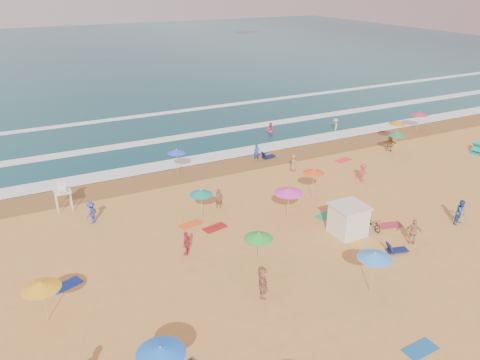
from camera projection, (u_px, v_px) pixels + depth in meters
name	position (u px, v px, depth m)	size (l,w,h in m)	color
ground	(289.00, 229.00, 32.25)	(220.00, 220.00, 0.00)	gold
ocean	(81.00, 56.00, 100.92)	(220.00, 140.00, 0.18)	#0C4756
wet_sand	(215.00, 168.00, 42.47)	(220.00, 220.00, 0.00)	olive
surf_foam	(181.00, 139.00, 49.64)	(200.00, 18.70, 0.05)	white
cabana	(348.00, 220.00, 31.32)	(2.00, 2.00, 2.00)	white
cabana_roof	(350.00, 206.00, 30.90)	(2.20, 2.20, 0.12)	silver
bicycle	(372.00, 223.00, 32.09)	(0.59, 1.68, 0.88)	black
lifeguard_stand	(63.00, 197.00, 34.44)	(1.20, 1.20, 2.10)	white
beach_umbrellas	(303.00, 207.00, 30.55)	(59.60, 32.08, 0.78)	#FB37C6
loungers	(447.00, 220.00, 33.12)	(41.76, 27.72, 0.34)	#101850
towels	(300.00, 256.00, 29.11)	(32.43, 25.91, 0.03)	red
beachgoers	(258.00, 200.00, 34.54)	(42.17, 27.61, 2.08)	#997546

